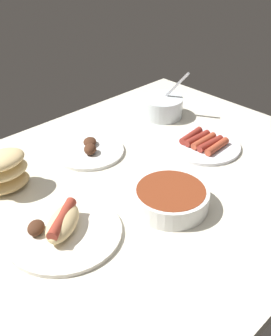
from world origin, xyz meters
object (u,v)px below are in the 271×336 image
Objects in this scene: bread_stack at (5,171)px; bowl_chili at (171,197)px; bowl_coleslaw at (162,106)px; plate_sausages at (203,144)px; plate_hotdog_assembled at (62,228)px; plate_grilled_meat at (89,150)px.

bowl_chili is at bearing -54.05° from bread_stack.
bowl_coleslaw is at bearing 44.92° from bowl_chili.
bowl_chili is 30.28cm from plate_sausages.
plate_hotdog_assembled is at bearing 157.48° from bowl_chili.
plate_hotdog_assembled is 63.10cm from bowl_coleslaw.
bread_stack is 25.97cm from plate_grilled_meat.
bowl_coleslaw is (58.15, 24.41, 1.97)cm from plate_hotdog_assembled.
plate_hotdog_assembled reaches higher than bowl_chili.
bowl_chili reaches higher than plate_grilled_meat.
bowl_coleslaw is at bearing 2.58° from plate_grilled_meat.
plate_sausages is 1.71× the size of bread_stack.
plate_grilled_meat is (1.63, 32.80, -1.92)cm from bowl_chili.
bowl_coleslaw is (58.29, 1.29, -1.78)cm from bread_stack.
plate_hotdog_assembled is 1.59× the size of bowl_coleslaw.
bowl_chili is 0.88× the size of plate_grilled_meat.
bread_stack is 0.62× the size of plate_grilled_meat.
bread_stack is 58.33cm from bowl_coleslaw.
bowl_chili is 40.83cm from bread_stack.
bread_stack is (-0.14, 23.12, 3.75)cm from plate_hotdog_assembled.
plate_hotdog_assembled reaches higher than plate_grilled_meat.
plate_grilled_meat is at bearing 42.07° from plate_hotdog_assembled.
plate_hotdog_assembled is 23.42cm from bread_stack.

